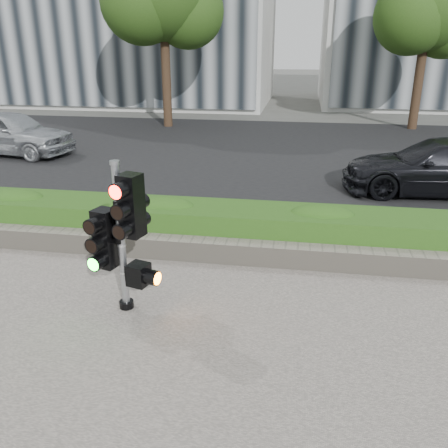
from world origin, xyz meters
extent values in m
plane|color=#51514C|center=(0.00, 0.00, 0.00)|extent=(120.00, 120.00, 0.00)
cube|color=black|center=(0.00, 10.00, 0.01)|extent=(60.00, 13.00, 0.02)
cube|color=gray|center=(0.00, 3.15, 0.06)|extent=(60.00, 0.25, 0.12)
cube|color=gray|center=(0.00, 1.90, 0.20)|extent=(12.00, 0.32, 0.34)
cube|color=#4E8F2C|center=(0.00, 2.55, 0.37)|extent=(12.00, 1.00, 0.68)
cylinder|color=black|center=(-4.50, 14.50, 2.02)|extent=(0.36, 0.36, 4.03)
sphere|color=#1D3E11|center=(-3.64, 14.86, 4.46)|extent=(2.88, 2.88, 2.88)
sphere|color=#1D3E11|center=(-5.22, 14.07, 4.75)|extent=(3.17, 3.17, 3.17)
cylinder|color=black|center=(5.50, 15.50, 1.79)|extent=(0.36, 0.36, 3.58)
sphere|color=#1D3E11|center=(5.50, 15.50, 4.61)|extent=(3.33, 3.33, 3.33)
sphere|color=#1D3E11|center=(6.27, 15.82, 3.97)|extent=(2.56, 2.56, 2.56)
sphere|color=#1D3E11|center=(4.86, 15.12, 4.22)|extent=(2.82, 2.82, 2.82)
cylinder|color=black|center=(-1.09, 0.26, 0.08)|extent=(0.19, 0.19, 0.10)
cylinder|color=gray|center=(-1.09, 0.26, 1.00)|extent=(0.10, 0.10, 1.95)
cylinder|color=gray|center=(-1.09, 0.26, 2.00)|extent=(0.12, 0.12, 0.05)
cube|color=#FF1107|center=(-0.88, 0.17, 1.50)|extent=(0.30, 0.30, 0.78)
cube|color=#14E51E|center=(-1.30, 0.29, 1.00)|extent=(0.30, 0.30, 0.78)
cube|color=black|center=(-1.00, 0.46, 1.27)|extent=(0.30, 0.30, 0.53)
cube|color=orange|center=(-0.88, 0.23, 0.55)|extent=(0.30, 0.30, 0.29)
imported|color=silver|center=(-7.89, 8.52, 0.70)|extent=(4.21, 2.21, 1.37)
imported|color=black|center=(4.27, 6.37, 0.65)|extent=(4.42, 1.94, 1.26)
camera|label=1|loc=(1.09, -4.96, 3.34)|focal=38.00mm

